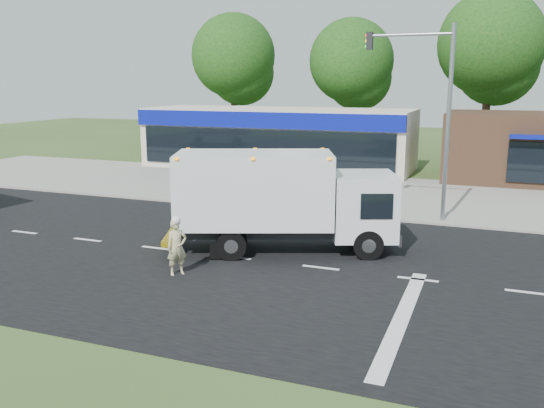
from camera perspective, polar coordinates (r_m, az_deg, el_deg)
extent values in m
plane|color=#385123|center=(18.30, 4.85, -6.35)|extent=(120.00, 120.00, 0.00)
cube|color=black|center=(18.30, 4.85, -6.33)|extent=(60.00, 14.00, 0.02)
cube|color=gray|center=(25.98, 10.01, -0.83)|extent=(60.00, 2.40, 0.12)
cube|color=gray|center=(31.59, 12.11, 1.27)|extent=(60.00, 9.00, 0.02)
cube|color=silver|center=(24.40, -23.30, -2.58)|extent=(1.20, 0.15, 0.01)
cube|color=silver|center=(22.43, -17.81, -3.39)|extent=(1.20, 0.15, 0.01)
cube|color=silver|center=(20.71, -11.32, -4.30)|extent=(1.20, 0.15, 0.01)
cube|color=silver|center=(19.31, -3.75, -5.29)|extent=(1.20, 0.15, 0.01)
cube|color=silver|center=(18.30, 4.85, -6.30)|extent=(1.20, 0.15, 0.01)
cube|color=silver|center=(17.74, 14.25, -7.23)|extent=(1.20, 0.15, 0.01)
cube|color=silver|center=(17.68, 24.02, -8.00)|extent=(1.20, 0.15, 0.01)
cube|color=silver|center=(14.95, 12.76, -10.85)|extent=(0.40, 7.00, 0.01)
cube|color=black|center=(19.85, -1.74, -2.64)|extent=(5.25, 2.88, 0.37)
cube|color=silver|center=(19.89, 9.00, -0.13)|extent=(2.77, 2.85, 2.20)
cube|color=black|center=(20.02, 11.82, 0.46)|extent=(0.87, 1.91, 0.94)
cube|color=white|center=(19.53, -1.76, 1.52)|extent=(5.78, 4.24, 2.46)
cube|color=silver|center=(19.80, -9.41, 1.35)|extent=(0.82, 1.97, 1.99)
cube|color=yellow|center=(20.17, -9.78, -3.04)|extent=(1.25, 2.47, 0.19)
cube|color=orange|center=(19.35, -1.79, 5.02)|extent=(5.60, 4.20, 0.08)
cylinder|color=black|center=(21.10, 8.62, -2.53)|extent=(1.05, 0.66, 1.00)
cylinder|color=black|center=(19.21, 9.50, -4.02)|extent=(1.05, 0.66, 1.00)
cylinder|color=black|center=(20.95, -3.65, -2.52)|extent=(1.05, 0.66, 1.00)
cylinder|color=black|center=(18.94, -4.04, -4.11)|extent=(1.05, 0.66, 1.00)
imported|color=#C3B782|center=(17.63, -9.40, -4.26)|extent=(0.72, 0.74, 1.72)
sphere|color=white|center=(17.42, -9.49, -1.64)|extent=(0.28, 0.28, 0.28)
cube|color=beige|center=(39.39, 0.61, 6.54)|extent=(18.00, 6.00, 4.00)
cube|color=#08128D|center=(36.45, -1.10, 8.31)|extent=(18.00, 0.30, 1.00)
cube|color=black|center=(36.61, -1.08, 5.50)|extent=(17.00, 0.12, 2.40)
cube|color=#382316|center=(36.94, 24.62, 5.10)|extent=(10.00, 6.00, 4.00)
cube|color=#08128D|center=(33.77, 25.01, 6.05)|extent=(3.00, 1.20, 0.20)
cube|color=black|center=(33.97, 24.80, 3.71)|extent=(3.00, 0.12, 2.20)
cylinder|color=gray|center=(24.42, 17.03, 7.38)|extent=(0.18, 0.18, 8.00)
cylinder|color=gray|center=(24.61, 13.47, 16.00)|extent=(3.40, 0.12, 0.12)
cube|color=black|center=(24.88, 9.66, 15.65)|extent=(0.25, 0.25, 0.70)
cylinder|color=#332114|center=(49.35, -3.77, 9.57)|extent=(0.56, 0.56, 7.35)
sphere|color=#113E11|center=(49.36, -3.84, 14.45)|extent=(6.93, 6.93, 6.93)
sphere|color=#113E11|center=(49.56, -3.02, 12.87)|extent=(5.46, 5.46, 5.46)
cylinder|color=#332114|center=(46.04, 7.73, 9.01)|extent=(0.56, 0.56, 6.86)
sphere|color=#113E11|center=(46.01, 7.87, 13.89)|extent=(6.47, 6.47, 6.47)
sphere|color=#113E11|center=(46.36, 8.59, 12.28)|extent=(5.10, 5.10, 5.10)
cylinder|color=#332114|center=(44.73, 20.45, 8.92)|extent=(0.56, 0.56, 7.84)
sphere|color=#113E11|center=(44.77, 20.88, 14.64)|extent=(7.39, 7.39, 7.39)
sphere|color=#113E11|center=(45.20, 21.39, 12.72)|extent=(5.82, 5.82, 5.82)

